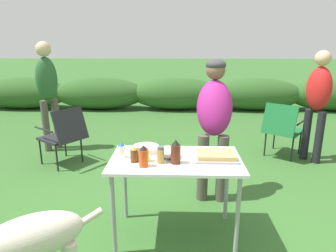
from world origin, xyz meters
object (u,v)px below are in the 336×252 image
object	(u,v)px
paper_cup_stack	(139,152)
spice_jar	(161,155)
mayo_bottle	(121,150)
food_tray	(216,156)
standing_person_in_olive_jacket	(47,86)
standing_person_in_gray_fleece	(318,97)
folding_table	(176,167)
mixing_bowl	(168,152)
plate_stack	(146,149)
standing_person_in_navy_coat	(214,115)
beer_bottle	(134,154)
camp_chair_green_behind_table	(64,134)
dog	(22,244)
camp_chair_near_hedge	(282,127)
hot_sauce_bottle	(143,156)
bbq_sauce_bottle	(176,152)
mustard_bottle	(145,154)

from	to	relation	value
paper_cup_stack	spice_jar	world-z (taller)	spice_jar
mayo_bottle	food_tray	bearing A→B (deg)	0.24
standing_person_in_olive_jacket	standing_person_in_gray_fleece	distance (m)	3.98
folding_table	mixing_bowl	world-z (taller)	mixing_bowl
plate_stack	standing_person_in_navy_coat	distance (m)	0.91
food_tray	beer_bottle	xyz separation A→B (m)	(-0.68, -0.10, 0.04)
camp_chair_green_behind_table	dog	bearing A→B (deg)	-129.79
folding_table	plate_stack	size ratio (longest dim) A/B	4.56
standing_person_in_navy_coat	camp_chair_green_behind_table	world-z (taller)	standing_person_in_navy_coat
standing_person_in_olive_jacket	standing_person_in_gray_fleece	world-z (taller)	standing_person_in_olive_jacket
mayo_bottle	standing_person_in_olive_jacket	xyz separation A→B (m)	(-1.54, 2.18, 0.23)
mayo_bottle	dog	world-z (taller)	mayo_bottle
food_tray	standing_person_in_gray_fleece	size ratio (longest dim) A/B	0.23
mixing_bowl	standing_person_in_navy_coat	xyz separation A→B (m)	(0.47, 0.72, 0.15)
mayo_bottle	standing_person_in_gray_fleece	size ratio (longest dim) A/B	0.09
plate_stack	paper_cup_stack	bearing A→B (deg)	-101.44
beer_bottle	camp_chair_near_hedge	world-z (taller)	beer_bottle
folding_table	beer_bottle	size ratio (longest dim) A/B	7.90
food_tray	camp_chair_green_behind_table	xyz separation A→B (m)	(-1.89, 1.54, -0.30)
standing_person_in_navy_coat	camp_chair_near_hedge	xyz separation A→B (m)	(1.17, 1.21, -0.47)
hot_sauce_bottle	standing_person_in_navy_coat	world-z (taller)	standing_person_in_navy_coat
folding_table	camp_chair_green_behind_table	size ratio (longest dim) A/B	1.32
mixing_bowl	hot_sauce_bottle	size ratio (longest dim) A/B	1.06
bbq_sauce_bottle	dog	world-z (taller)	bbq_sauce_bottle
hot_sauce_bottle	bbq_sauce_bottle	bearing A→B (deg)	15.91
standing_person_in_olive_jacket	camp_chair_near_hedge	world-z (taller)	standing_person_in_olive_jacket
food_tray	standing_person_in_olive_jacket	xyz separation A→B (m)	(-2.34, 2.18, 0.27)
camp_chair_green_behind_table	folding_table	bearing A→B (deg)	-99.35
mayo_bottle	hot_sauce_bottle	distance (m)	0.28
hot_sauce_bottle	beer_bottle	bearing A→B (deg)	135.19
standing_person_in_olive_jacket	dog	distance (m)	3.23
standing_person_in_olive_jacket	camp_chair_green_behind_table	bearing A→B (deg)	-106.46
plate_stack	beer_bottle	size ratio (longest dim) A/B	1.73
mustard_bottle	spice_jar	size ratio (longest dim) A/B	0.96
food_tray	camp_chair_near_hedge	bearing A→B (deg)	57.75
spice_jar	hot_sauce_bottle	world-z (taller)	hot_sauce_bottle
spice_jar	standing_person_in_olive_jacket	bearing A→B (deg)	129.32
paper_cup_stack	standing_person_in_gray_fleece	size ratio (longest dim) A/B	0.07
spice_jar	standing_person_in_gray_fleece	world-z (taller)	standing_person_in_gray_fleece
beer_bottle	paper_cup_stack	bearing A→B (deg)	64.99
plate_stack	spice_jar	size ratio (longest dim) A/B	1.73
camp_chair_near_hedge	food_tray	bearing A→B (deg)	-86.21
paper_cup_stack	mustard_bottle	bearing A→B (deg)	-43.13
mixing_bowl	beer_bottle	bearing A→B (deg)	-157.95
beer_bottle	camp_chair_near_hedge	size ratio (longest dim) A/B	0.17
beer_bottle	hot_sauce_bottle	distance (m)	0.12
mixing_bowl	dog	bearing A→B (deg)	-136.52
hot_sauce_bottle	mayo_bottle	bearing A→B (deg)	138.94
spice_jar	standing_person_in_navy_coat	world-z (taller)	standing_person_in_navy_coat
folding_table	hot_sauce_bottle	distance (m)	0.34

